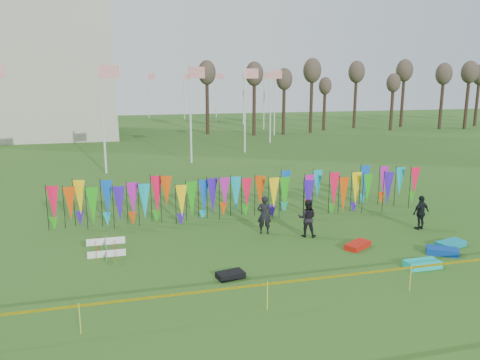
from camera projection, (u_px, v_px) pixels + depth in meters
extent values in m
plane|color=#234F16|center=(300.00, 278.00, 16.20)|extent=(160.00, 160.00, 0.00)
cylinder|color=silver|center=(264.00, 100.00, 64.24)|extent=(0.16, 0.16, 8.00)
plane|color=red|center=(268.00, 76.00, 63.70)|extent=(1.40, 0.00, 1.40)
cylinder|color=silver|center=(243.00, 98.00, 70.85)|extent=(0.16, 0.16, 8.00)
plane|color=red|center=(247.00, 76.00, 70.30)|extent=(1.40, 0.00, 1.40)
cylinder|color=silver|center=(216.00, 97.00, 76.53)|extent=(0.16, 0.16, 8.00)
plane|color=red|center=(220.00, 76.00, 75.99)|extent=(1.40, 0.00, 1.40)
cylinder|color=silver|center=(184.00, 96.00, 80.89)|extent=(0.16, 0.16, 8.00)
plane|color=red|center=(187.00, 76.00, 80.35)|extent=(1.40, 0.00, 1.40)
cylinder|color=silver|center=(148.00, 95.00, 83.64)|extent=(0.16, 0.16, 8.00)
plane|color=red|center=(151.00, 77.00, 83.10)|extent=(1.40, 0.00, 1.40)
cylinder|color=silver|center=(109.00, 95.00, 84.59)|extent=(0.16, 0.16, 8.00)
plane|color=red|center=(112.00, 77.00, 84.05)|extent=(1.40, 0.00, 1.40)
cylinder|color=silver|center=(67.00, 95.00, 83.68)|extent=(0.16, 0.16, 8.00)
plane|color=red|center=(70.00, 77.00, 83.14)|extent=(1.40, 0.00, 1.40)
cylinder|color=silver|center=(23.00, 96.00, 80.96)|extent=(0.16, 0.16, 8.00)
plane|color=red|center=(25.00, 76.00, 80.42)|extent=(1.40, 0.00, 1.40)
cylinder|color=silver|center=(103.00, 119.00, 33.47)|extent=(0.16, 0.16, 8.00)
plane|color=red|center=(109.00, 72.00, 32.93)|extent=(1.40, 0.00, 1.40)
cylinder|color=silver|center=(191.00, 114.00, 37.81)|extent=(0.16, 0.16, 8.00)
plane|color=red|center=(197.00, 72.00, 37.27)|extent=(1.40, 0.00, 1.40)
cylinder|color=silver|center=(245.00, 110.00, 43.47)|extent=(0.16, 0.16, 8.00)
plane|color=red|center=(251.00, 73.00, 42.93)|extent=(1.40, 0.00, 1.40)
cylinder|color=silver|center=(270.00, 106.00, 50.07)|extent=(0.16, 0.16, 8.00)
plane|color=red|center=(276.00, 74.00, 49.52)|extent=(1.40, 0.00, 1.40)
cylinder|color=silver|center=(275.00, 103.00, 57.15)|extent=(0.16, 0.16, 8.00)
plane|color=red|center=(280.00, 75.00, 56.61)|extent=(1.40, 0.00, 1.40)
cylinder|color=black|center=(48.00, 210.00, 20.78)|extent=(0.03, 0.03, 2.11)
cone|color=#FA0D3C|center=(55.00, 206.00, 20.81)|extent=(0.64, 0.64, 1.60)
cylinder|color=black|center=(62.00, 209.00, 20.92)|extent=(0.03, 0.03, 2.11)
cone|color=#E34307|center=(68.00, 205.00, 20.95)|extent=(0.64, 0.64, 1.60)
cylinder|color=black|center=(75.00, 208.00, 21.06)|extent=(0.03, 0.03, 2.11)
cone|color=yellow|center=(81.00, 204.00, 21.09)|extent=(0.64, 0.64, 1.60)
cylinder|color=black|center=(88.00, 207.00, 21.20)|extent=(0.03, 0.03, 2.11)
cone|color=#1CA312|center=(94.00, 203.00, 21.24)|extent=(0.64, 0.64, 1.60)
cylinder|color=black|center=(101.00, 207.00, 21.34)|extent=(0.03, 0.03, 2.11)
cone|color=blue|center=(107.00, 202.00, 21.38)|extent=(0.64, 0.64, 1.60)
cylinder|color=black|center=(114.00, 206.00, 21.48)|extent=(0.03, 0.03, 2.11)
cone|color=#3513AB|center=(120.00, 202.00, 21.52)|extent=(0.64, 0.64, 1.60)
cylinder|color=black|center=(126.00, 205.00, 21.63)|extent=(0.03, 0.03, 2.11)
cone|color=#C315A7|center=(132.00, 201.00, 21.66)|extent=(0.64, 0.64, 1.60)
cylinder|color=black|center=(139.00, 204.00, 21.77)|extent=(0.03, 0.03, 2.11)
cone|color=#0C9FB6|center=(145.00, 200.00, 21.80)|extent=(0.64, 0.64, 1.60)
cylinder|color=black|center=(151.00, 203.00, 21.91)|extent=(0.03, 0.03, 2.11)
cone|color=#FA0D3C|center=(157.00, 199.00, 21.94)|extent=(0.64, 0.64, 1.60)
cylinder|color=black|center=(163.00, 203.00, 22.05)|extent=(0.03, 0.03, 2.11)
cone|color=#E34307|center=(169.00, 199.00, 22.08)|extent=(0.64, 0.64, 1.60)
cylinder|color=black|center=(175.00, 202.00, 22.19)|extent=(0.03, 0.03, 2.11)
cone|color=yellow|center=(181.00, 198.00, 22.22)|extent=(0.64, 0.64, 1.60)
cylinder|color=black|center=(187.00, 201.00, 22.33)|extent=(0.03, 0.03, 2.11)
cone|color=#1CA312|center=(192.00, 197.00, 22.36)|extent=(0.64, 0.64, 1.60)
cylinder|color=black|center=(198.00, 200.00, 22.47)|extent=(0.03, 0.03, 2.11)
cone|color=blue|center=(204.00, 196.00, 22.51)|extent=(0.64, 0.64, 1.60)
cylinder|color=black|center=(210.00, 199.00, 22.61)|extent=(0.03, 0.03, 2.11)
cone|color=#3513AB|center=(215.00, 196.00, 22.65)|extent=(0.64, 0.64, 1.60)
cylinder|color=black|center=(221.00, 199.00, 22.75)|extent=(0.03, 0.03, 2.11)
cone|color=#C315A7|center=(227.00, 195.00, 22.79)|extent=(0.64, 0.64, 1.60)
cylinder|color=black|center=(232.00, 198.00, 22.90)|extent=(0.03, 0.03, 2.11)
cone|color=#0C9FB6|center=(238.00, 194.00, 22.93)|extent=(0.64, 0.64, 1.60)
cylinder|color=black|center=(243.00, 197.00, 23.04)|extent=(0.03, 0.03, 2.11)
cone|color=#FA0D3C|center=(249.00, 193.00, 23.07)|extent=(0.64, 0.64, 1.60)
cylinder|color=black|center=(254.00, 197.00, 23.18)|extent=(0.03, 0.03, 2.11)
cone|color=#E34307|center=(260.00, 193.00, 23.21)|extent=(0.64, 0.64, 1.60)
cylinder|color=black|center=(265.00, 196.00, 23.32)|extent=(0.03, 0.03, 2.11)
cone|color=yellow|center=(270.00, 192.00, 23.35)|extent=(0.64, 0.64, 1.60)
cylinder|color=black|center=(276.00, 195.00, 23.46)|extent=(0.03, 0.03, 2.11)
cone|color=#1CA312|center=(281.00, 191.00, 23.49)|extent=(0.64, 0.64, 1.60)
cylinder|color=black|center=(286.00, 194.00, 23.60)|extent=(0.03, 0.03, 2.11)
cone|color=blue|center=(292.00, 191.00, 23.63)|extent=(0.64, 0.64, 1.60)
cylinder|color=black|center=(297.00, 194.00, 23.74)|extent=(0.03, 0.03, 2.11)
cone|color=#3513AB|center=(302.00, 190.00, 23.77)|extent=(0.64, 0.64, 1.60)
cylinder|color=black|center=(307.00, 193.00, 23.88)|extent=(0.03, 0.03, 2.11)
cone|color=#C315A7|center=(312.00, 189.00, 23.92)|extent=(0.64, 0.64, 1.60)
cylinder|color=black|center=(317.00, 192.00, 24.02)|extent=(0.03, 0.03, 2.11)
cone|color=#0C9FB6|center=(322.00, 189.00, 24.06)|extent=(0.64, 0.64, 1.60)
cylinder|color=black|center=(327.00, 192.00, 24.16)|extent=(0.03, 0.03, 2.11)
cone|color=#FA0D3C|center=(332.00, 188.00, 24.20)|extent=(0.64, 0.64, 1.60)
cylinder|color=black|center=(337.00, 191.00, 24.31)|extent=(0.03, 0.03, 2.11)
cone|color=#E34307|center=(342.00, 188.00, 24.34)|extent=(0.64, 0.64, 1.60)
cylinder|color=black|center=(347.00, 190.00, 24.45)|extent=(0.03, 0.03, 2.11)
cone|color=yellow|center=(352.00, 187.00, 24.48)|extent=(0.64, 0.64, 1.60)
cylinder|color=black|center=(357.00, 190.00, 24.59)|extent=(0.03, 0.03, 2.11)
cone|color=#1CA312|center=(362.00, 186.00, 24.62)|extent=(0.64, 0.64, 1.60)
cylinder|color=black|center=(366.00, 189.00, 24.73)|extent=(0.03, 0.03, 2.11)
cone|color=blue|center=(371.00, 186.00, 24.76)|extent=(0.64, 0.64, 1.60)
cylinder|color=black|center=(376.00, 189.00, 24.87)|extent=(0.03, 0.03, 2.11)
cone|color=#3513AB|center=(381.00, 185.00, 24.90)|extent=(0.64, 0.64, 1.60)
cylinder|color=black|center=(385.00, 188.00, 25.01)|extent=(0.03, 0.03, 2.11)
cone|color=#C315A7|center=(390.00, 185.00, 25.04)|extent=(0.64, 0.64, 1.60)
cylinder|color=black|center=(394.00, 187.00, 25.15)|extent=(0.03, 0.03, 2.11)
cone|color=#0C9FB6|center=(399.00, 184.00, 25.18)|extent=(0.64, 0.64, 1.60)
cylinder|color=black|center=(404.00, 187.00, 25.29)|extent=(0.03, 0.03, 2.11)
cone|color=#FA0D3C|center=(408.00, 183.00, 25.33)|extent=(0.64, 0.64, 1.60)
cube|color=#DDC704|center=(324.00, 278.00, 14.25)|extent=(26.00, 0.01, 0.08)
cylinder|color=yellow|center=(84.00, 318.00, 12.57)|extent=(0.02, 0.02, 0.90)
cylinder|color=yellow|center=(261.00, 296.00, 13.82)|extent=(0.02, 0.02, 0.90)
cylinder|color=yellow|center=(409.00, 278.00, 15.07)|extent=(0.02, 0.02, 0.90)
cylinder|color=#3B281D|center=(213.00, 109.00, 58.62)|extent=(0.44, 0.44, 6.40)
ellipsoid|color=#483A30|center=(213.00, 81.00, 57.91)|extent=(1.92, 1.92, 2.56)
cylinder|color=#3B281D|center=(244.00, 108.00, 59.62)|extent=(0.44, 0.44, 6.40)
ellipsoid|color=#483A30|center=(244.00, 81.00, 58.92)|extent=(1.92, 1.92, 2.56)
cylinder|color=#3B281D|center=(273.00, 108.00, 60.62)|extent=(0.44, 0.44, 6.40)
ellipsoid|color=#483A30|center=(274.00, 81.00, 59.92)|extent=(1.92, 1.92, 2.56)
cylinder|color=#3B281D|center=(302.00, 107.00, 61.63)|extent=(0.44, 0.44, 6.40)
ellipsoid|color=#483A30|center=(303.00, 81.00, 60.92)|extent=(1.92, 1.92, 2.56)
cylinder|color=#3B281D|center=(330.00, 107.00, 62.63)|extent=(0.44, 0.44, 6.40)
ellipsoid|color=#483A30|center=(331.00, 81.00, 61.93)|extent=(1.92, 1.92, 2.56)
cylinder|color=#3B281D|center=(357.00, 106.00, 63.63)|extent=(0.44, 0.44, 6.40)
ellipsoid|color=#483A30|center=(358.00, 81.00, 62.93)|extent=(1.92, 1.92, 2.56)
cylinder|color=#3B281D|center=(383.00, 106.00, 64.64)|extent=(0.44, 0.44, 6.40)
ellipsoid|color=#483A30|center=(384.00, 81.00, 63.93)|extent=(1.92, 1.92, 2.56)
cylinder|color=#3B281D|center=(408.00, 106.00, 65.64)|extent=(0.44, 0.44, 6.40)
ellipsoid|color=#483A30|center=(410.00, 81.00, 64.93)|extent=(1.92, 1.92, 2.56)
cylinder|color=#3B281D|center=(433.00, 105.00, 66.64)|extent=(0.44, 0.44, 6.40)
ellipsoid|color=#483A30|center=(435.00, 81.00, 65.94)|extent=(1.92, 1.92, 2.56)
cylinder|color=#3B281D|center=(457.00, 105.00, 67.64)|extent=(0.44, 0.44, 6.40)
ellipsoid|color=#483A30|center=(459.00, 81.00, 66.94)|extent=(1.92, 1.92, 2.56)
cylinder|color=#3B281D|center=(480.00, 104.00, 68.65)|extent=(0.44, 0.44, 6.40)
cylinder|color=red|center=(96.00, 252.00, 17.55)|extent=(0.02, 0.02, 0.81)
cylinder|color=red|center=(116.00, 250.00, 17.73)|extent=(0.02, 0.02, 0.81)
cylinder|color=red|center=(97.00, 245.00, 18.22)|extent=(0.02, 0.02, 0.81)
cylinder|color=red|center=(116.00, 244.00, 18.40)|extent=(0.02, 0.02, 0.81)
imported|color=black|center=(264.00, 215.00, 20.73)|extent=(0.75, 0.66, 1.73)
imported|color=black|center=(307.00, 218.00, 20.35)|extent=(0.95, 0.80, 1.66)
imported|color=black|center=(421.00, 213.00, 21.33)|extent=(1.02, 0.72, 1.59)
cube|color=#0ED5C8|center=(422.00, 264.00, 17.09)|extent=(1.26, 0.63, 0.25)
cube|color=#0A3CA6|center=(442.00, 251.00, 18.39)|extent=(1.33, 1.15, 0.25)
cube|color=red|center=(358.00, 245.00, 19.08)|extent=(1.34, 1.12, 0.22)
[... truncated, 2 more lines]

